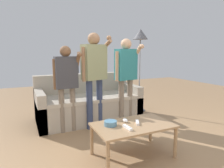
# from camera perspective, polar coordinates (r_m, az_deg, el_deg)

# --- Properties ---
(ground_plane) EXTENTS (12.00, 12.00, 0.00)m
(ground_plane) POSITION_cam_1_polar(r_m,az_deg,el_deg) (2.83, 4.18, -18.70)
(ground_plane) COLOR #93704C
(couch) EXTENTS (1.96, 0.91, 0.88)m
(couch) POSITION_cam_1_polar(r_m,az_deg,el_deg) (3.98, -6.88, -5.68)
(couch) COLOR #9E9384
(couch) RESTS_ON ground
(coffee_table) EXTENTS (0.99, 0.59, 0.43)m
(coffee_table) POSITION_cam_1_polar(r_m,az_deg,el_deg) (2.57, 6.10, -12.51)
(coffee_table) COLOR #997551
(coffee_table) RESTS_ON ground
(snack_bowl) EXTENTS (0.16, 0.16, 0.06)m
(snack_bowl) POSITION_cam_1_polar(r_m,az_deg,el_deg) (2.49, -0.46, -11.23)
(snack_bowl) COLOR teal
(snack_bowl) RESTS_ON coffee_table
(game_remote_nunchuk) EXTENTS (0.06, 0.09, 0.05)m
(game_remote_nunchuk) POSITION_cam_1_polar(r_m,az_deg,el_deg) (2.61, 3.83, -10.43)
(game_remote_nunchuk) COLOR white
(game_remote_nunchuk) RESTS_ON coffee_table
(floor_lamp) EXTENTS (0.33, 0.33, 1.82)m
(floor_lamp) POSITION_cam_1_polar(r_m,az_deg,el_deg) (4.42, 8.15, 12.19)
(floor_lamp) COLOR #2D2D33
(floor_lamp) RESTS_ON ground
(player_left) EXTENTS (0.42, 0.33, 1.42)m
(player_left) POSITION_cam_1_polar(r_m,az_deg,el_deg) (3.29, -13.01, 1.47)
(player_left) COLOR #756656
(player_left) RESTS_ON ground
(player_center) EXTENTS (0.52, 0.32, 1.64)m
(player_center) POSITION_cam_1_polar(r_m,az_deg,el_deg) (3.39, -5.13, 4.25)
(player_center) COLOR #2D3856
(player_center) RESTS_ON ground
(player_right) EXTENTS (0.49, 0.34, 1.56)m
(player_right) POSITION_cam_1_polar(r_m,az_deg,el_deg) (3.66, 4.05, 3.83)
(player_right) COLOR #756656
(player_right) RESTS_ON ground
(game_remote_wand_near) EXTENTS (0.05, 0.16, 0.03)m
(game_remote_wand_near) POSITION_cam_1_polar(r_m,az_deg,el_deg) (2.41, 4.50, -12.37)
(game_remote_wand_near) COLOR white
(game_remote_wand_near) RESTS_ON coffee_table
(game_remote_wand_far) EXTENTS (0.10, 0.15, 0.03)m
(game_remote_wand_far) POSITION_cam_1_polar(r_m,az_deg,el_deg) (2.58, 7.32, -10.93)
(game_remote_wand_far) COLOR white
(game_remote_wand_far) RESTS_ON coffee_table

